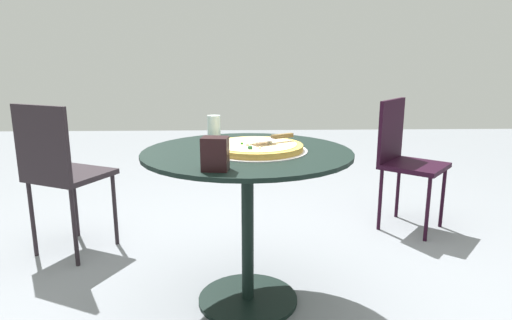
# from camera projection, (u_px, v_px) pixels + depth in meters

# --- Properties ---
(ground_plane) EXTENTS (10.00, 10.00, 0.00)m
(ground_plane) POSITION_uv_depth(u_px,v_px,m) (248.00, 300.00, 2.10)
(ground_plane) COLOR gray
(patio_table) EXTENTS (0.92, 0.92, 0.72)m
(patio_table) POSITION_uv_depth(u_px,v_px,m) (247.00, 189.00, 1.97)
(patio_table) COLOR black
(patio_table) RESTS_ON ground
(pizza_on_tray) EXTENTS (0.45, 0.45, 0.05)m
(pizza_on_tray) POSITION_uv_depth(u_px,v_px,m) (256.00, 147.00, 1.93)
(pizza_on_tray) COLOR silver
(pizza_on_tray) RESTS_ON patio_table
(pizza_server) EXTENTS (0.21, 0.15, 0.02)m
(pizza_server) POSITION_uv_depth(u_px,v_px,m) (273.00, 138.00, 1.94)
(pizza_server) COLOR silver
(pizza_server) RESTS_ON pizza_on_tray
(drinking_cup) EXTENTS (0.06, 0.06, 0.12)m
(drinking_cup) POSITION_uv_depth(u_px,v_px,m) (214.00, 128.00, 2.17)
(drinking_cup) COLOR silver
(drinking_cup) RESTS_ON patio_table
(napkin_dispenser) EXTENTS (0.10, 0.08, 0.12)m
(napkin_dispenser) POSITION_uv_depth(u_px,v_px,m) (215.00, 154.00, 1.59)
(napkin_dispenser) COLOR black
(napkin_dispenser) RESTS_ON patio_table
(patio_chair_near) EXTENTS (0.50, 0.50, 0.88)m
(patio_chair_near) POSITION_uv_depth(u_px,v_px,m) (60.00, 167.00, 2.47)
(patio_chair_near) COLOR black
(patio_chair_near) RESTS_ON ground
(patio_chair_far) EXTENTS (0.52, 0.52, 0.85)m
(patio_chair_far) POSITION_uv_depth(u_px,v_px,m) (404.00, 154.00, 2.92)
(patio_chair_far) COLOR black
(patio_chair_far) RESTS_ON ground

